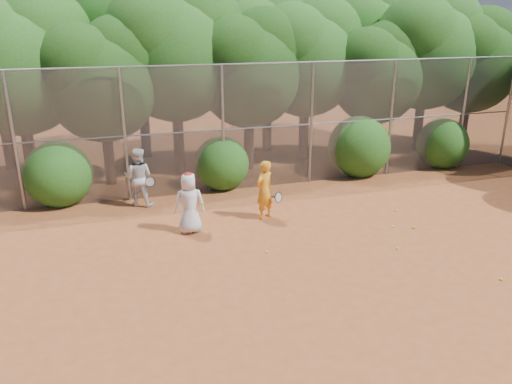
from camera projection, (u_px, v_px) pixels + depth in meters
name	position (u px, v px, depth m)	size (l,w,h in m)	color
ground	(332.00, 269.00, 11.17)	(80.00, 80.00, 0.00)	brown
fence_back	(250.00, 126.00, 15.86)	(20.05, 0.09, 4.03)	gray
tree_1	(17.00, 57.00, 15.55)	(4.64, 4.03, 6.35)	black
tree_2	(102.00, 76.00, 15.80)	(3.99, 3.47, 5.47)	black
tree_3	(175.00, 46.00, 17.14)	(4.89, 4.26, 6.70)	black
tree_4	(250.00, 65.00, 17.50)	(4.19, 3.64, 5.73)	black
tree_5	(307.00, 53.00, 18.83)	(4.51, 3.92, 6.17)	black
tree_6	(378.00, 70.00, 18.82)	(3.86, 3.36, 5.29)	black
tree_7	(428.00, 45.00, 19.80)	(4.77, 4.14, 6.53)	black
tree_8	(473.00, 57.00, 20.24)	(4.25, 3.70, 5.82)	black
tree_10	(140.00, 37.00, 18.77)	(5.15, 4.48, 7.06)	black
tree_11	(269.00, 48.00, 19.96)	(4.64, 4.03, 6.35)	black
tree_12	(362.00, 37.00, 21.65)	(5.02, 4.37, 6.88)	black
bush_0	(58.00, 171.00, 14.84)	(2.00, 2.00, 2.00)	#1C4E13
bush_1	(222.00, 161.00, 16.27)	(1.80, 1.80, 1.80)	#1C4E13
bush_2	(359.00, 144.00, 17.60)	(2.20, 2.20, 2.20)	#1C4E13
bush_3	(443.00, 141.00, 18.63)	(1.90, 1.90, 1.90)	#1C4E13
player_yellow	(264.00, 190.00, 13.75)	(0.87, 0.65, 1.67)	orange
player_teen	(189.00, 203.00, 12.85)	(0.84, 0.60, 1.64)	silver
player_white	(138.00, 177.00, 14.70)	(1.05, 0.95, 1.76)	silver
ball_0	(397.00, 248.00, 12.10)	(0.07, 0.07, 0.07)	#C0EC2B
ball_1	(414.00, 227.00, 13.30)	(0.07, 0.07, 0.07)	#C0EC2B
ball_2	(501.00, 279.00, 10.67)	(0.07, 0.07, 0.07)	#C0EC2B
ball_3	(393.00, 226.00, 13.36)	(0.07, 0.07, 0.07)	#C0EC2B
ball_4	(267.00, 252.00, 11.92)	(0.07, 0.07, 0.07)	#C0EC2B
ball_5	(396.00, 210.00, 14.49)	(0.07, 0.07, 0.07)	#C0EC2B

